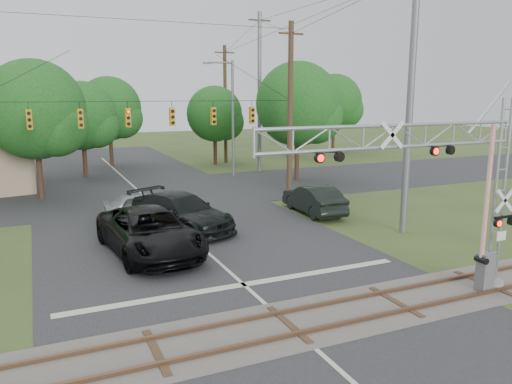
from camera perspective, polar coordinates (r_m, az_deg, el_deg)
name	(u,v)px	position (r m, az deg, el deg)	size (l,w,h in m)	color
ground	(324,357)	(13.97, 7.77, -18.20)	(160.00, 160.00, 0.00)	#354821
road_main	(205,250)	(22.37, -5.90, -6.62)	(14.00, 90.00, 0.02)	#252527
road_cross	(141,193)	(35.55, -12.99, -0.15)	(90.00, 12.00, 0.02)	#252527
railroad_track	(289,325)	(15.48, 3.74, -14.88)	(90.00, 3.20, 0.17)	#4D4A43
crossing_gantry	(439,180)	(16.91, 20.14, 1.30)	(9.77, 0.85, 6.69)	gray
traffic_signal_span	(165,112)	(31.20, -10.35, 8.93)	(19.34, 0.36, 11.50)	slate
pickup_black	(150,232)	(22.02, -12.07, -4.48)	(3.23, 7.01, 1.95)	black
car_dark	(181,212)	(25.53, -8.52, -2.30)	(2.60, 6.39, 1.85)	black
sedan_silver	(143,205)	(28.43, -12.77, -1.46)	(1.74, 4.32, 1.47)	#929498
suv_dark	(314,199)	(28.96, 6.61, -0.83)	(1.76, 5.04, 1.66)	black
streetlight	(231,113)	(41.03, -2.92, 9.01)	(2.51, 0.26, 9.43)	slate
utility_poles	(185,102)	(34.45, -8.17, 10.11)	(24.57, 27.94, 13.59)	#3F2C1D
treeline	(125,109)	(43.61, -14.72, 9.15)	(56.56, 22.47, 9.32)	#3A251A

